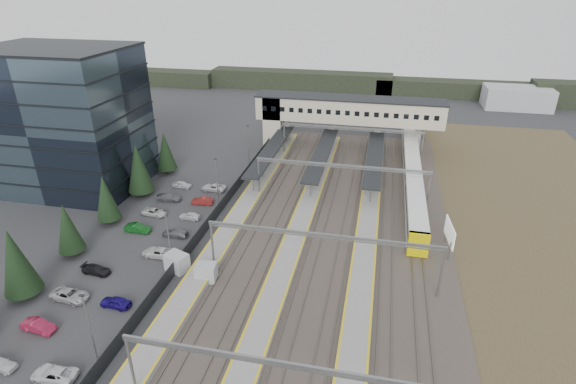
% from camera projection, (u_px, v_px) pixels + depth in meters
% --- Properties ---
extents(ground, '(220.00, 220.00, 0.00)m').
position_uv_depth(ground, '(247.00, 239.00, 65.39)').
color(ground, '#2B2B2D').
rests_on(ground, ground).
extents(office_building, '(24.30, 18.30, 24.30)m').
position_uv_depth(office_building, '(64.00, 119.00, 77.45)').
color(office_building, '#354550').
rests_on(office_building, ground).
extents(conifer_row, '(4.42, 49.82, 9.50)m').
position_uv_depth(conifer_row, '(90.00, 207.00, 64.04)').
color(conifer_row, black).
rests_on(conifer_row, ground).
extents(car_park, '(10.68, 44.54, 1.29)m').
position_uv_depth(car_park, '(141.00, 246.00, 62.58)').
color(car_park, silver).
rests_on(car_park, ground).
extents(lampposts, '(0.50, 53.25, 8.07)m').
position_uv_depth(lampposts, '(196.00, 203.00, 66.11)').
color(lampposts, slate).
rests_on(lampposts, ground).
extents(fence, '(0.08, 90.00, 2.00)m').
position_uv_depth(fence, '(216.00, 212.00, 70.58)').
color(fence, '#26282B').
rests_on(fence, ground).
extents(relay_cabin_near, '(3.37, 2.94, 2.34)m').
position_uv_depth(relay_cabin_near, '(177.00, 262.00, 58.07)').
color(relay_cabin_near, '#9FA1A4').
rests_on(relay_cabin_near, ground).
extents(relay_cabin_far, '(2.76, 2.39, 2.32)m').
position_uv_depth(relay_cabin_far, '(206.00, 273.00, 56.02)').
color(relay_cabin_far, '#9FA1A4').
rests_on(relay_cabin_far, ground).
extents(rail_corridor, '(34.00, 90.00, 0.92)m').
position_uv_depth(rail_corridor, '(316.00, 227.00, 67.89)').
color(rail_corridor, '#332D27').
rests_on(rail_corridor, ground).
extents(canopies, '(23.10, 30.00, 3.28)m').
position_uv_depth(canopies, '(322.00, 153.00, 86.11)').
color(canopies, black).
rests_on(canopies, ground).
extents(footbridge, '(40.40, 6.40, 11.20)m').
position_uv_depth(footbridge, '(336.00, 112.00, 97.43)').
color(footbridge, '#BEAD95').
rests_on(footbridge, ground).
extents(gantries, '(28.40, 62.28, 7.17)m').
position_uv_depth(gantries, '(333.00, 201.00, 63.14)').
color(gantries, slate).
rests_on(gantries, ground).
extents(train, '(2.79, 58.26, 3.51)m').
position_uv_depth(train, '(411.00, 165.00, 85.40)').
color(train, silver).
rests_on(train, ground).
extents(billboard, '(0.69, 5.38, 4.47)m').
position_uv_depth(billboard, '(450.00, 233.00, 61.06)').
color(billboard, slate).
rests_on(billboard, ground).
extents(scrub_east, '(34.00, 120.00, 0.06)m').
position_uv_depth(scrub_east, '(574.00, 256.00, 61.25)').
color(scrub_east, '#463D26').
rests_on(scrub_east, ground).
extents(treeline_far, '(170.00, 19.00, 7.00)m').
position_uv_depth(treeline_far, '(405.00, 87.00, 140.79)').
color(treeline_far, black).
rests_on(treeline_far, ground).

